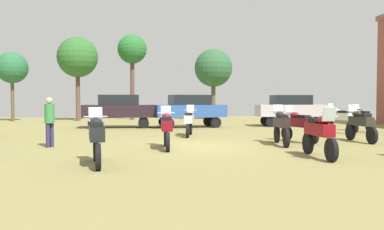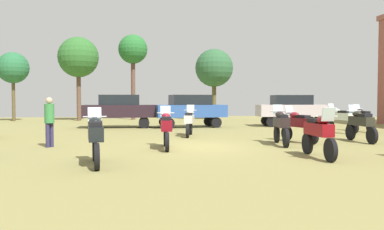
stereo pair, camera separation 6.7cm
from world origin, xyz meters
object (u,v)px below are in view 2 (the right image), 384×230
(motorcycle_6, at_px, (360,124))
(tree_3, at_px, (13,68))
(car_1, at_px, (291,108))
(tree_2, at_px, (78,58))
(motorcycle_1, at_px, (189,121))
(motorcycle_9, at_px, (340,119))
(motorcycle_8, at_px, (319,133))
(car_2, at_px, (190,108))
(motorcycle_7, at_px, (281,125))
(person_3, at_px, (49,118))
(tree_4, at_px, (133,51))
(car_3, at_px, (120,108))
(motorcycle_10, at_px, (299,124))
(motorcycle_3, at_px, (96,137))
(motorcycle_5, at_px, (166,128))
(motorcycle_4, at_px, (362,118))
(tree_5, at_px, (214,68))

(motorcycle_6, distance_m, tree_3, 26.21)
(car_1, bearing_deg, tree_2, 64.22)
(motorcycle_1, height_order, motorcycle_9, motorcycle_9)
(motorcycle_8, xyz_separation_m, car_2, (-1.86, 13.02, 0.44))
(motorcycle_7, xyz_separation_m, motorcycle_8, (-0.16, -3.30, -0.01))
(motorcycle_7, distance_m, person_3, 8.47)
(motorcycle_7, distance_m, tree_4, 21.17)
(car_1, bearing_deg, car_3, 94.13)
(car_1, bearing_deg, motorcycle_6, 179.47)
(motorcycle_6, distance_m, motorcycle_10, 2.56)
(motorcycle_9, relative_size, car_2, 0.49)
(motorcycle_3, distance_m, motorcycle_8, 6.31)
(car_1, bearing_deg, motorcycle_5, 144.94)
(motorcycle_1, height_order, motorcycle_6, motorcycle_6)
(motorcycle_6, bearing_deg, tree_4, 117.47)
(motorcycle_1, height_order, car_1, car_1)
(car_1, height_order, tree_2, tree_2)
(motorcycle_8, distance_m, car_3, 14.81)
(motorcycle_5, xyz_separation_m, tree_2, (-5.44, 19.22, 4.38))
(motorcycle_9, distance_m, car_2, 8.71)
(motorcycle_7, relative_size, car_1, 0.51)
(motorcycle_1, xyz_separation_m, person_3, (-5.55, -3.47, 0.33))
(motorcycle_8, bearing_deg, car_3, -62.11)
(motorcycle_4, distance_m, car_2, 9.75)
(motorcycle_7, relative_size, motorcycle_8, 1.00)
(motorcycle_5, distance_m, motorcycle_6, 7.99)
(motorcycle_7, relative_size, car_3, 0.53)
(car_1, relative_size, tree_2, 0.66)
(tree_3, bearing_deg, person_3, -70.65)
(car_1, height_order, tree_5, tree_5)
(motorcycle_10, bearing_deg, tree_5, 74.34)
(motorcycle_7, xyz_separation_m, tree_5, (1.44, 18.86, 3.66))
(tree_2, distance_m, tree_4, 4.57)
(motorcycle_5, distance_m, person_3, 4.23)
(motorcycle_1, height_order, tree_3, tree_3)
(motorcycle_1, xyz_separation_m, motorcycle_6, (6.45, -3.52, 0.02))
(motorcycle_10, distance_m, tree_2, 21.46)
(motorcycle_9, xyz_separation_m, person_3, (-13.40, -3.96, 0.31))
(motorcycle_3, height_order, tree_5, tree_5)
(motorcycle_8, xyz_separation_m, car_1, (4.75, 13.16, 0.44))
(car_2, xyz_separation_m, tree_4, (-3.42, 10.09, 4.70))
(motorcycle_10, bearing_deg, motorcycle_3, -164.21)
(motorcycle_10, bearing_deg, motorcycle_7, -159.14)
(car_2, bearing_deg, tree_2, 34.04)
(car_2, bearing_deg, motorcycle_4, -124.88)
(motorcycle_6, distance_m, car_3, 13.80)
(motorcycle_7, distance_m, tree_5, 19.26)
(motorcycle_9, bearing_deg, motorcycle_5, -167.58)
(motorcycle_4, bearing_deg, tree_2, 142.78)
(motorcycle_3, xyz_separation_m, motorcycle_6, (10.02, 4.14, 0.00))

